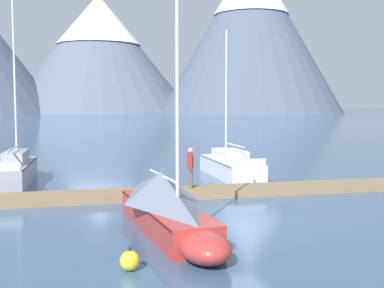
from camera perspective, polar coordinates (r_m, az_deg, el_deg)
ground_plane at (r=16.63m, az=4.43°, el=-8.55°), size 700.00×700.00×0.00m
mountain_central_massif at (r=224.02m, az=-10.84°, el=10.59°), size 83.20×83.20×51.92m
mountain_shoulder_ridge at (r=202.51m, az=6.92°, el=13.06°), size 74.18×74.18×64.41m
dock at (r=20.39m, az=1.20°, el=-5.66°), size 21.57×2.35×0.30m
sailboat_nearest_berth at (r=24.95m, az=-19.79°, el=-2.82°), size 1.42×6.95×8.85m
sailboat_second_berth at (r=14.64m, az=-2.97°, el=-7.07°), size 2.33×7.12×7.90m
sailboat_mid_dock_port at (r=26.16m, az=4.23°, el=-2.41°), size 1.95×6.94×7.74m
person_on_dock at (r=20.35m, az=-0.16°, el=-2.49°), size 0.26×0.59×1.69m
mooring_buoy_channel_marker at (r=11.53m, az=-7.29°, el=-13.41°), size 0.46×0.46×0.54m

